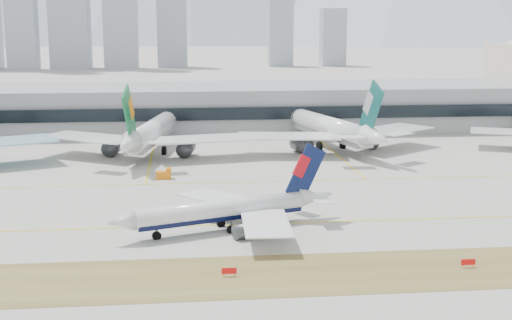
{
  "coord_description": "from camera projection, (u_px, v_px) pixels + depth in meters",
  "views": [
    {
      "loc": [
        -19.79,
        -130.32,
        36.36
      ],
      "look_at": [
        -3.87,
        18.0,
        7.5
      ],
      "focal_mm": 50.0,
      "sensor_mm": 36.0,
      "label": 1
    }
  ],
  "objects": [
    {
      "name": "terminal",
      "position": [
        237.0,
        107.0,
        246.87
      ],
      "size": [
        280.0,
        43.1,
        15.0
      ],
      "color": "gray",
      "rests_on": "ground"
    },
    {
      "name": "taxiing_airliner",
      "position": [
        229.0,
        210.0,
        126.67
      ],
      "size": [
        42.05,
        35.64,
        14.64
      ],
      "rotation": [
        0.0,
        0.0,
        3.49
      ],
      "color": "white",
      "rests_on": "ground"
    },
    {
      "name": "hold_sign_left",
      "position": [
        229.0,
        271.0,
        103.41
      ],
      "size": [
        2.2,
        0.15,
        1.35
      ],
      "color": "red",
      "rests_on": "ground"
    },
    {
      "name": "gse_b",
      "position": [
        164.0,
        174.0,
        168.28
      ],
      "size": [
        3.55,
        2.0,
        2.6
      ],
      "color": "orange",
      "rests_on": "ground"
    },
    {
      "name": "widebody_eva",
      "position": [
        150.0,
        134.0,
        197.56
      ],
      "size": [
        60.38,
        59.85,
        21.88
      ],
      "rotation": [
        0.0,
        0.0,
        1.39
      ],
      "color": "white",
      "rests_on": "ground"
    },
    {
      "name": "city_skyline",
      "position": [
        66.0,
        5.0,
        558.17
      ],
      "size": [
        342.0,
        49.8,
        140.0
      ],
      "color": "#949BA8",
      "rests_on": "ground"
    },
    {
      "name": "widebody_cathay",
      "position": [
        333.0,
        130.0,
        205.78
      ],
      "size": [
        60.37,
        60.23,
        22.2
      ],
      "rotation": [
        0.0,
        0.0,
        1.82
      ],
      "color": "white",
      "rests_on": "ground"
    },
    {
      "name": "ground",
      "position": [
        286.0,
        216.0,
        136.2
      ],
      "size": [
        3000.0,
        3000.0,
        0.0
      ],
      "primitive_type": "plane",
      "color": "#A4A199",
      "rests_on": "ground"
    },
    {
      "name": "hold_sign_right",
      "position": [
        468.0,
        262.0,
        107.19
      ],
      "size": [
        2.2,
        0.15,
        1.35
      ],
      "color": "red",
      "rests_on": "ground"
    }
  ]
}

